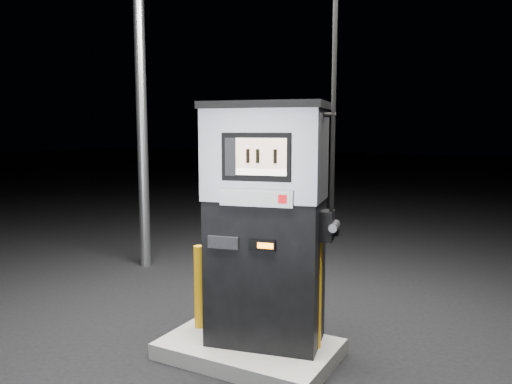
% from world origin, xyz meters
% --- Properties ---
extents(ground, '(80.00, 80.00, 0.00)m').
position_xyz_m(ground, '(0.00, 0.00, 0.00)').
color(ground, black).
rests_on(ground, ground).
extents(pump_island, '(1.60, 1.00, 0.15)m').
position_xyz_m(pump_island, '(0.00, 0.00, 0.07)').
color(pump_island, '#63635E').
rests_on(pump_island, ground).
extents(fuel_dispenser, '(1.29, 0.87, 4.63)m').
position_xyz_m(fuel_dispenser, '(0.13, 0.10, 1.30)').
color(fuel_dispenser, black).
rests_on(fuel_dispenser, pump_island).
extents(bollard_left, '(0.14, 0.14, 0.84)m').
position_xyz_m(bollard_left, '(-0.62, 0.08, 0.57)').
color(bollard_left, orange).
rests_on(bollard_left, pump_island).
extents(bollard_right, '(0.16, 0.16, 1.00)m').
position_xyz_m(bollard_right, '(0.58, 0.19, 0.65)').
color(bollard_right, orange).
rests_on(bollard_right, pump_island).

